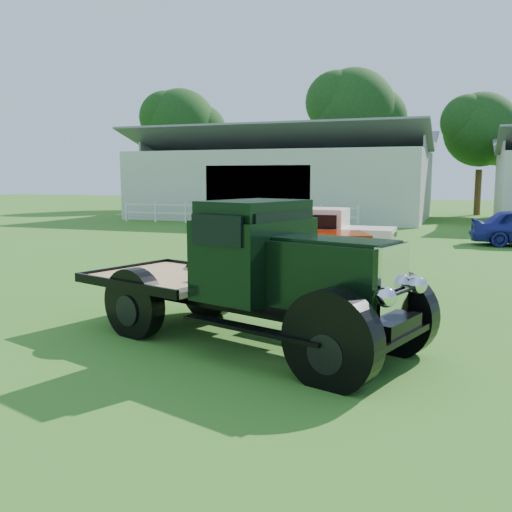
% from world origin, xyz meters
% --- Properties ---
extents(ground, '(120.00, 120.00, 0.00)m').
position_xyz_m(ground, '(0.00, 0.00, 0.00)').
color(ground, '#386C1C').
extents(shed_left, '(18.80, 10.20, 5.60)m').
position_xyz_m(shed_left, '(-7.00, 26.00, 2.80)').
color(shed_left, '#A8A898').
rests_on(shed_left, ground).
extents(fence_rail, '(14.20, 0.16, 1.20)m').
position_xyz_m(fence_rail, '(-8.00, 20.00, 0.60)').
color(fence_rail, white).
rests_on(fence_rail, ground).
extents(tree_a, '(6.30, 6.30, 10.50)m').
position_xyz_m(tree_a, '(-18.00, 33.00, 5.25)').
color(tree_a, black).
rests_on(tree_a, ground).
extents(tree_b, '(6.90, 6.90, 11.50)m').
position_xyz_m(tree_b, '(-4.00, 34.00, 5.75)').
color(tree_b, black).
rests_on(tree_b, ground).
extents(tree_c, '(5.40, 5.40, 9.00)m').
position_xyz_m(tree_c, '(5.00, 33.00, 4.50)').
color(tree_c, black).
rests_on(tree_c, ground).
extents(vintage_flatbed, '(6.22, 3.96, 2.30)m').
position_xyz_m(vintage_flatbed, '(0.99, -1.28, 1.15)').
color(vintage_flatbed, black).
rests_on(vintage_flatbed, ground).
extents(red_pickup, '(5.14, 3.46, 1.75)m').
position_xyz_m(red_pickup, '(-0.45, 5.00, 0.87)').
color(red_pickup, '#A11B00').
rests_on(red_pickup, ground).
extents(white_pickup, '(4.56, 1.84, 1.66)m').
position_xyz_m(white_pickup, '(0.09, 7.51, 0.83)').
color(white_pickup, beige).
rests_on(white_pickup, ground).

